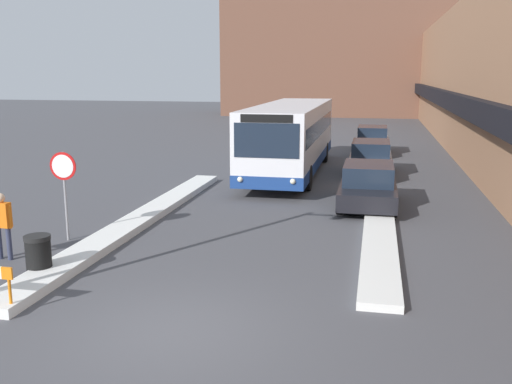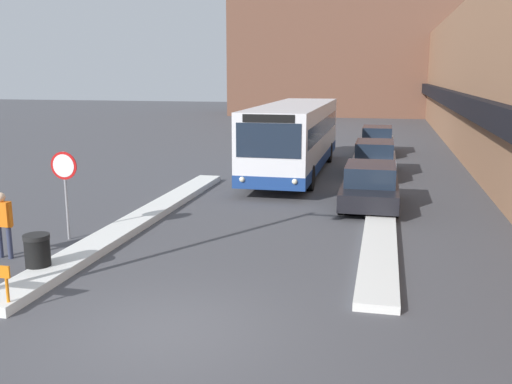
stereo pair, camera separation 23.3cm
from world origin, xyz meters
TOP-DOWN VIEW (x-y plane):
  - ground_plane at (0.00, 0.00)m, footprint 160.00×160.00m
  - building_row_right at (9.97, 24.00)m, footprint 5.50×60.00m
  - building_backdrop_far at (0.00, 54.53)m, footprint 26.00×8.00m
  - snow_bank_left at (-3.60, 6.97)m, footprint 0.90×14.28m
  - snow_bank_right at (3.60, 7.32)m, footprint 0.90×11.43m
  - city_bus at (-0.35, 16.64)m, footprint 2.69×12.16m
  - parked_car_front at (3.20, 10.67)m, footprint 1.93×4.34m
  - parked_car_middle at (3.20, 17.15)m, footprint 1.91×4.65m
  - parked_car_back at (3.20, 24.14)m, footprint 1.86×4.38m
  - stop_sign at (-4.79, 4.80)m, footprint 0.76×0.08m
  - pedestrian at (-5.44, 2.99)m, footprint 0.54×0.24m
  - trash_bin at (-3.93, 2.09)m, footprint 0.59×0.59m

SIDE VIEW (x-z plane):
  - ground_plane at x=0.00m, z-range 0.00..0.00m
  - snow_bank_right at x=3.60m, z-range 0.00..0.18m
  - snow_bank_left at x=-3.60m, z-range 0.00..0.22m
  - trash_bin at x=-3.93m, z-range 0.00..0.95m
  - parked_car_front at x=3.20m, z-range -0.01..1.46m
  - parked_car_middle at x=3.20m, z-range 0.00..1.51m
  - parked_car_back at x=3.20m, z-range -0.01..1.53m
  - pedestrian at x=-5.44m, z-range 0.17..1.83m
  - city_bus at x=-0.35m, z-range 0.13..3.27m
  - stop_sign at x=-4.79m, z-range 0.55..3.00m
  - building_row_right at x=9.97m, z-range -0.01..8.33m
  - building_backdrop_far at x=0.00m, z-range 0.00..16.12m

